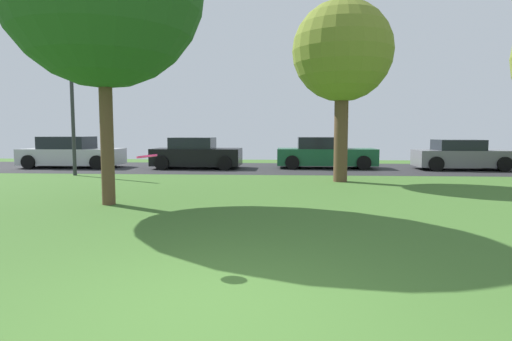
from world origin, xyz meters
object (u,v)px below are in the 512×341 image
at_px(parked_car_silver, 71,153).
at_px(parked_car_black, 196,154).
at_px(frisbee_disc, 147,156).
at_px(parked_car_green, 325,154).
at_px(oak_tree_center, 342,53).
at_px(parked_car_grey, 461,156).
at_px(street_lamp_post, 73,118).

height_order(parked_car_silver, parked_car_black, parked_car_silver).
bearing_deg(frisbee_disc, parked_car_green, 75.94).
bearing_deg(parked_car_silver, oak_tree_center, -22.08).
bearing_deg(frisbee_disc, parked_car_grey, 55.69).
height_order(oak_tree_center, parked_car_silver, oak_tree_center).
height_order(oak_tree_center, street_lamp_post, oak_tree_center).
height_order(parked_car_silver, parked_car_grey, parked_car_silver).
bearing_deg(parked_car_grey, parked_car_silver, -179.81).
bearing_deg(street_lamp_post, oak_tree_center, -7.80).
distance_m(frisbee_disc, parked_car_grey, 17.22).
height_order(parked_car_green, street_lamp_post, street_lamp_post).
distance_m(parked_car_silver, parked_car_green, 12.03).
xyz_separation_m(parked_car_black, parked_car_grey, (12.01, 0.06, -0.04)).
bearing_deg(oak_tree_center, parked_car_grey, 39.57).
bearing_deg(parked_car_silver, frisbee_disc, -59.50).
relative_size(parked_car_green, parked_car_grey, 1.12).
relative_size(parked_car_green, street_lamp_post, 1.01).
relative_size(parked_car_black, parked_car_grey, 1.00).
bearing_deg(parked_car_green, parked_car_grey, -4.64).
bearing_deg(parked_car_silver, parked_car_green, 2.62).
distance_m(oak_tree_center, parked_car_silver, 13.51).
height_order(frisbee_disc, parked_car_silver, parked_car_silver).
bearing_deg(parked_car_green, frisbee_disc, -104.06).
relative_size(oak_tree_center, parked_car_silver, 1.32).
bearing_deg(street_lamp_post, parked_car_silver, 118.81).
height_order(parked_car_black, street_lamp_post, street_lamp_post).
bearing_deg(parked_car_black, parked_car_green, 5.20).
height_order(oak_tree_center, parked_car_black, oak_tree_center).
xyz_separation_m(parked_car_green, parked_car_grey, (6.02, -0.49, -0.04)).
xyz_separation_m(parked_car_black, parked_car_green, (6.00, 0.55, 0.00)).
bearing_deg(parked_car_black, street_lamp_post, -139.43).
xyz_separation_m(parked_car_black, street_lamp_post, (-4.09, -3.50, 1.59)).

